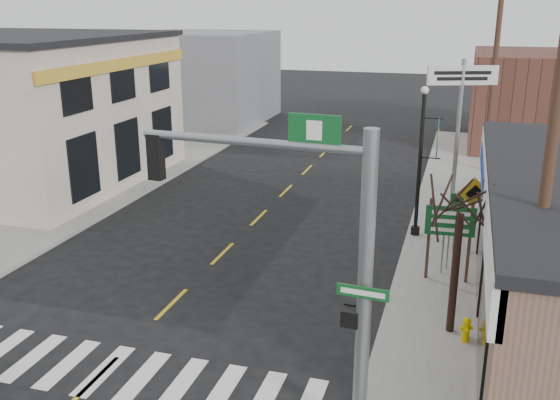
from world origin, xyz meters
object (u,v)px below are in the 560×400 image
(guide_sign, at_px, (450,229))
(dance_center_sign, at_px, (461,95))
(traffic_signal_pole, at_px, (326,253))
(fire_hydrant, at_px, (466,328))
(lamp_post, at_px, (422,151))
(utility_pole_near, at_px, (549,163))
(utility_pole_far, at_px, (495,66))
(bare_tree, at_px, (462,191))

(guide_sign, relative_size, dance_center_sign, 0.43)
(traffic_signal_pole, distance_m, dance_center_sign, 16.03)
(guide_sign, bearing_deg, fire_hydrant, -83.44)
(lamp_post, bearing_deg, fire_hydrant, -74.68)
(guide_sign, distance_m, utility_pole_near, 6.19)
(traffic_signal_pole, relative_size, utility_pole_far, 0.62)
(fire_hydrant, bearing_deg, utility_pole_far, 87.79)
(lamp_post, bearing_deg, traffic_signal_pole, -92.94)
(dance_center_sign, distance_m, bare_tree, 11.16)
(guide_sign, bearing_deg, utility_pole_far, 81.39)
(lamp_post, relative_size, utility_pole_near, 0.56)
(fire_hydrant, height_order, utility_pole_far, utility_pole_far)
(dance_center_sign, xyz_separation_m, utility_pole_near, (1.98, -12.77, 0.39))
(traffic_signal_pole, xyz_separation_m, dance_center_sign, (2.04, 15.87, 0.88))
(lamp_post, height_order, dance_center_sign, dance_center_sign)
(guide_sign, distance_m, utility_pole_far, 15.03)
(lamp_post, bearing_deg, utility_pole_near, -68.78)
(bare_tree, bearing_deg, lamp_post, 101.62)
(utility_pole_far, bearing_deg, lamp_post, -101.17)
(traffic_signal_pole, distance_m, utility_pole_far, 22.80)
(dance_center_sign, relative_size, utility_pole_far, 0.60)
(guide_sign, relative_size, utility_pole_far, 0.25)
(fire_hydrant, bearing_deg, lamp_post, 103.82)
(traffic_signal_pole, bearing_deg, lamp_post, 89.91)
(bare_tree, relative_size, utility_pole_far, 0.47)
(fire_hydrant, bearing_deg, guide_sign, 99.91)
(traffic_signal_pole, relative_size, fire_hydrant, 9.53)
(bare_tree, bearing_deg, dance_center_sign, 91.64)
(fire_hydrant, xyz_separation_m, dance_center_sign, (-0.71, 11.57, 4.30))
(traffic_signal_pole, xyz_separation_m, lamp_post, (0.92, 11.78, -0.60))
(utility_pole_near, bearing_deg, bare_tree, 132.02)
(lamp_post, xyz_separation_m, utility_pole_far, (2.54, 10.71, 2.08))
(fire_hydrant, bearing_deg, traffic_signal_pole, -122.66)
(lamp_post, relative_size, utility_pole_far, 0.53)
(dance_center_sign, bearing_deg, bare_tree, -108.63)
(utility_pole_far, bearing_deg, traffic_signal_pole, -96.56)
(fire_hydrant, xyz_separation_m, utility_pole_near, (1.27, -1.19, 4.69))
(fire_hydrant, relative_size, utility_pole_far, 0.06)
(traffic_signal_pole, relative_size, lamp_post, 1.16)
(lamp_post, relative_size, dance_center_sign, 0.90)
(guide_sign, distance_m, dance_center_sign, 8.47)
(guide_sign, xyz_separation_m, bare_tree, (0.24, -3.19, 2.12))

